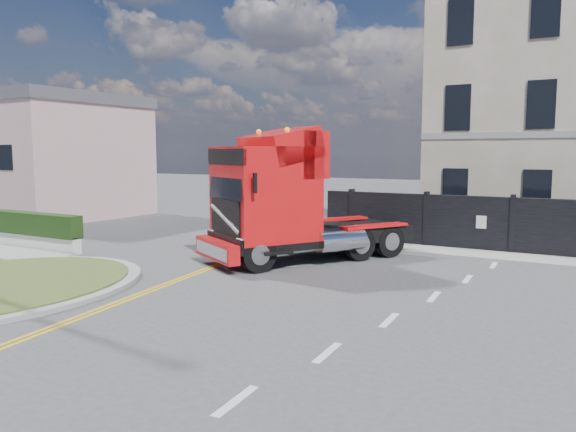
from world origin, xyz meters
The scene contains 5 objects.
ground centered at (0.00, 0.00, 0.00)m, with size 120.00×120.00×0.00m, color #424244.
hedge_wall centered at (-13.00, 1.50, 0.74)m, with size 8.00×0.55×1.35m.
seaside_bldg_pink centered at (-20.00, 9.00, 3.00)m, with size 8.00×8.00×6.00m, color #D0A2A2.
pavement_far centered at (6.00, 8.10, 0.06)m, with size 20.00×1.60×0.12m, color #979792.
truck centered at (-2.28, 4.11, 1.88)m, with size 5.77×7.34×4.19m.
Camera 1 is at (6.83, -11.47, 3.53)m, focal length 35.00 mm.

